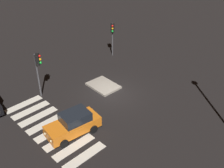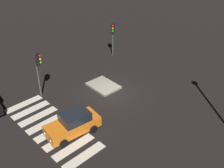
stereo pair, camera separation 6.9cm
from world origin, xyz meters
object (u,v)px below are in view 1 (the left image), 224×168
Objects in this scene: traffic_light_west at (112,32)px; traffic_island at (103,86)px; car_orange at (73,124)px; traffic_light_south at (38,65)px.

traffic_island is at bearing -6.97° from traffic_light_west.
traffic_island is 0.76× the size of traffic_light_west.
traffic_island is at bearing -144.12° from car_orange.
car_orange is 6.27m from traffic_light_south.
traffic_light_west is (-4.16, 5.29, 2.80)m from traffic_island.
traffic_light_south reaches higher than traffic_light_west.
car_orange is 1.06× the size of traffic_light_west.
traffic_island is 6.24m from traffic_light_south.
traffic_island is 6.63m from car_orange.
traffic_light_west is 10.22m from traffic_light_south.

